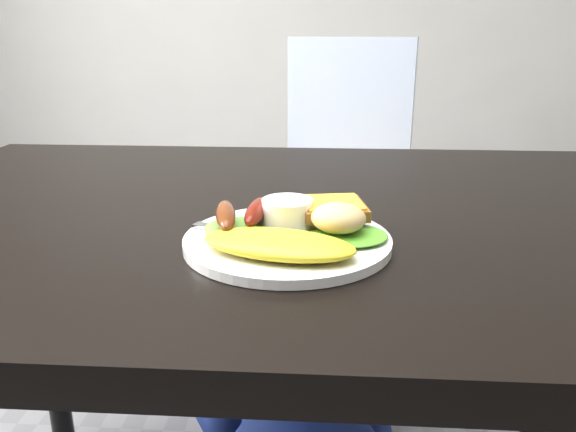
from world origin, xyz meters
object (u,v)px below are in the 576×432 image
plate (287,241)px  dining_chair (349,203)px  dining_table (275,218)px  person (296,126)px

plate → dining_chair: bearing=84.0°
dining_chair → plate: plate is taller
dining_table → person: (-0.00, 0.63, 0.03)m
person → plate: bearing=87.4°
dining_table → dining_chair: dining_table is taller
dining_chair → plate: size_ratio=1.86×
person → dining_chair: bearing=-116.7°
dining_table → plate: (0.03, -0.16, 0.03)m
dining_chair → plate: bearing=-82.2°
person → plate: person is taller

